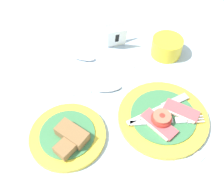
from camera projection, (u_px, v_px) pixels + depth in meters
name	position (u px, v px, depth m)	size (l,w,h in m)	color
ground_plane	(115.00, 116.00, 0.68)	(3.00, 3.00, 0.00)	#A3BCD1
breakfast_plate	(163.00, 117.00, 0.67)	(0.23, 0.23, 0.04)	yellow
bread_plate	(68.00, 136.00, 0.63)	(0.19, 0.19, 0.04)	yellow
sugar_cup	(167.00, 46.00, 0.81)	(0.09, 0.09, 0.06)	yellow
number_card	(116.00, 36.00, 0.83)	(0.07, 0.05, 0.07)	white
teaspoon_by_saucer	(99.00, 90.00, 0.73)	(0.19, 0.03, 0.01)	silver
teaspoon_near_cup	(93.00, 59.00, 0.81)	(0.19, 0.08, 0.01)	silver
fork_on_cloth	(212.00, 167.00, 0.59)	(0.12, 0.16, 0.01)	silver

